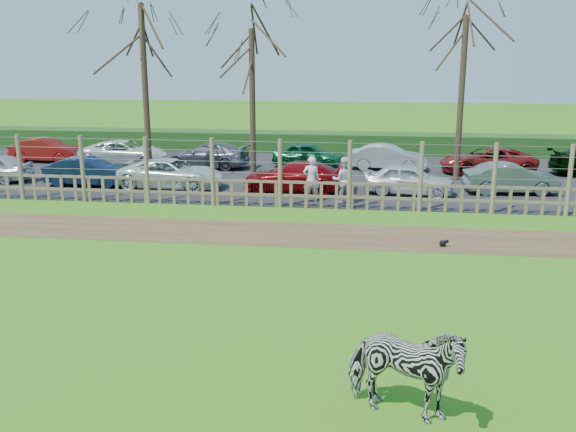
# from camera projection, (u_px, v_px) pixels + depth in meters

# --- Properties ---
(ground) EXTENTS (120.00, 120.00, 0.00)m
(ground) POSITION_uv_depth(u_px,v_px,m) (235.00, 283.00, 15.77)
(ground) COLOR #62A328
(ground) RESTS_ON ground
(dirt_strip) EXTENTS (34.00, 2.80, 0.01)m
(dirt_strip) POSITION_uv_depth(u_px,v_px,m) (265.00, 233.00, 20.09)
(dirt_strip) COLOR brown
(dirt_strip) RESTS_ON ground
(asphalt) EXTENTS (44.00, 13.00, 0.04)m
(asphalt) POSITION_uv_depth(u_px,v_px,m) (300.00, 174.00, 29.69)
(asphalt) COLOR #232326
(asphalt) RESTS_ON ground
(hedge) EXTENTS (46.00, 2.00, 1.10)m
(hedge) POSITION_uv_depth(u_px,v_px,m) (314.00, 142.00, 36.28)
(hedge) COLOR #1E4716
(hedge) RESTS_ON ground
(fence) EXTENTS (30.16, 0.16, 2.50)m
(fence) POSITION_uv_depth(u_px,v_px,m) (280.00, 186.00, 23.25)
(fence) COLOR brown
(fence) RESTS_ON ground
(tree_left) EXTENTS (4.80, 4.80, 7.88)m
(tree_left) POSITION_uv_depth(u_px,v_px,m) (143.00, 49.00, 27.19)
(tree_left) COLOR #3D2B1E
(tree_left) RESTS_ON ground
(tree_mid) EXTENTS (4.80, 4.80, 6.83)m
(tree_mid) POSITION_uv_depth(u_px,v_px,m) (252.00, 67.00, 27.78)
(tree_mid) COLOR #3D2B1E
(tree_mid) RESTS_ON ground
(tree_right) EXTENTS (4.80, 4.80, 7.35)m
(tree_right) POSITION_uv_depth(u_px,v_px,m) (464.00, 59.00, 27.05)
(tree_right) COLOR #3D2B1E
(tree_right) RESTS_ON ground
(zebra) EXTENTS (2.09, 1.40, 1.62)m
(zebra) POSITION_uv_depth(u_px,v_px,m) (404.00, 370.00, 9.77)
(zebra) COLOR gray
(zebra) RESTS_ON ground
(visitor_a) EXTENTS (0.72, 0.58, 1.72)m
(visitor_a) POSITION_uv_depth(u_px,v_px,m) (311.00, 179.00, 23.96)
(visitor_a) COLOR silver
(visitor_a) RESTS_ON asphalt
(visitor_b) EXTENTS (0.90, 0.74, 1.72)m
(visitor_b) POSITION_uv_depth(u_px,v_px,m) (343.00, 180.00, 23.74)
(visitor_b) COLOR silver
(visitor_b) RESTS_ON asphalt
(crow) EXTENTS (0.27, 0.20, 0.22)m
(crow) POSITION_uv_depth(u_px,v_px,m) (443.00, 243.00, 18.68)
(crow) COLOR black
(crow) RESTS_ON ground
(car_1) EXTENTS (3.66, 1.33, 1.20)m
(car_1) POSITION_uv_depth(u_px,v_px,m) (88.00, 171.00, 26.94)
(car_1) COLOR #0F2243
(car_1) RESTS_ON asphalt
(car_2) EXTENTS (4.42, 2.22, 1.20)m
(car_2) POSITION_uv_depth(u_px,v_px,m) (172.00, 174.00, 26.47)
(car_2) COLOR silver
(car_2) RESTS_ON asphalt
(car_3) EXTENTS (4.14, 1.70, 1.20)m
(car_3) POSITION_uv_depth(u_px,v_px,m) (295.00, 177.00, 25.84)
(car_3) COLOR maroon
(car_3) RESTS_ON asphalt
(car_4) EXTENTS (3.68, 1.88, 1.20)m
(car_4) POSITION_uv_depth(u_px,v_px,m) (409.00, 179.00, 25.28)
(car_4) COLOR silver
(car_4) RESTS_ON asphalt
(car_5) EXTENTS (3.73, 1.57, 1.20)m
(car_5) POSITION_uv_depth(u_px,v_px,m) (511.00, 178.00, 25.46)
(car_5) COLOR #506762
(car_5) RESTS_ON asphalt
(car_7) EXTENTS (3.70, 1.45, 1.20)m
(car_7) POSITION_uv_depth(u_px,v_px,m) (46.00, 150.00, 32.82)
(car_7) COLOR maroon
(car_7) RESTS_ON asphalt
(car_8) EXTENTS (4.47, 2.34, 1.20)m
(car_8) POSITION_uv_depth(u_px,v_px,m) (124.00, 153.00, 32.00)
(car_8) COLOR white
(car_8) RESTS_ON asphalt
(car_9) EXTENTS (4.30, 2.14, 1.20)m
(car_9) POSITION_uv_depth(u_px,v_px,m) (207.00, 155.00, 31.19)
(car_9) COLOR slate
(car_9) RESTS_ON asphalt
(car_10) EXTENTS (3.67, 1.86, 1.20)m
(car_10) POSITION_uv_depth(u_px,v_px,m) (309.00, 155.00, 31.33)
(car_10) COLOR #0D582D
(car_10) RESTS_ON asphalt
(car_11) EXTENTS (3.74, 1.60, 1.20)m
(car_11) POSITION_uv_depth(u_px,v_px,m) (388.00, 157.00, 30.61)
(car_11) COLOR #BBBEC0
(car_11) RESTS_ON asphalt
(car_12) EXTENTS (4.47, 2.35, 1.20)m
(car_12) POSITION_uv_depth(u_px,v_px,m) (488.00, 161.00, 29.65)
(car_12) COLOR maroon
(car_12) RESTS_ON asphalt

